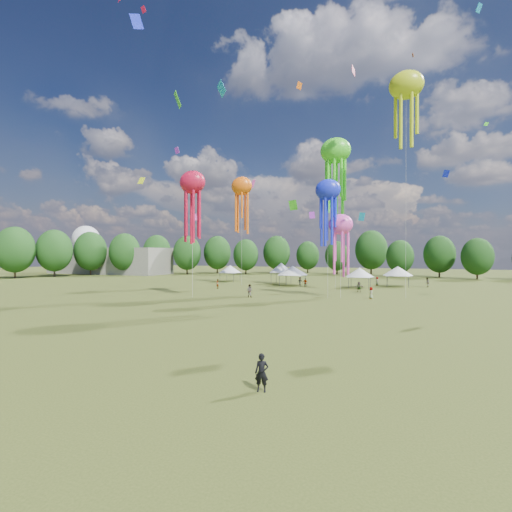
% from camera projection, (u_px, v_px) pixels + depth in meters
% --- Properties ---
extents(ground, '(300.00, 300.00, 0.00)m').
position_uv_depth(ground, '(141.00, 361.00, 21.02)').
color(ground, '#384416').
rests_on(ground, ground).
extents(observer_main, '(0.69, 0.52, 1.71)m').
position_uv_depth(observer_main, '(262.00, 373.00, 16.38)').
color(observer_main, black).
rests_on(observer_main, ground).
extents(spectator_near, '(0.90, 0.71, 1.85)m').
position_uv_depth(spectator_near, '(249.00, 291.00, 52.02)').
color(spectator_near, gray).
rests_on(spectator_near, ground).
extents(spectators_far, '(35.33, 23.96, 1.77)m').
position_uv_depth(spectators_far, '(348.00, 284.00, 64.88)').
color(spectators_far, gray).
rests_on(spectators_far, ground).
extents(festival_tents, '(40.24, 11.36, 4.38)m').
position_uv_depth(festival_tents, '(311.00, 270.00, 72.30)').
color(festival_tents, '#47474C').
rests_on(festival_tents, ground).
extents(show_kites, '(34.50, 23.73, 32.00)m').
position_uv_depth(show_kites, '(313.00, 172.00, 58.02)').
color(show_kites, red).
rests_on(show_kites, ground).
extents(small_kites, '(68.57, 55.47, 46.88)m').
position_uv_depth(small_kites, '(306.00, 112.00, 59.63)').
color(small_kites, red).
rests_on(small_kites, ground).
extents(treeline, '(201.57, 95.24, 13.43)m').
position_uv_depth(treeline, '(316.00, 252.00, 80.38)').
color(treeline, '#38281C').
rests_on(treeline, ground).
extents(hangar, '(40.00, 12.00, 8.00)m').
position_uv_depth(hangar, '(109.00, 261.00, 114.76)').
color(hangar, gray).
rests_on(hangar, ground).
extents(radome, '(9.00, 9.00, 16.00)m').
position_uv_depth(radome, '(86.00, 243.00, 126.29)').
color(radome, white).
rests_on(radome, ground).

